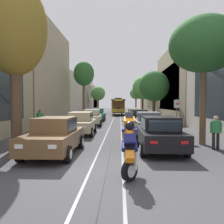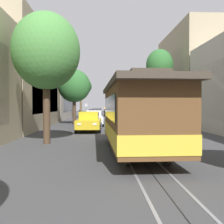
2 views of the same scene
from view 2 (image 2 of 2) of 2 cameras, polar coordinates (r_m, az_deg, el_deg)
ground_plane at (r=22.13m, az=1.56°, el=-3.98°), size 165.44×165.44×0.00m
trolley_track_rails at (r=17.55m, az=2.65°, el=-5.39°), size 1.14×74.18×0.01m
parked_car_brown_near_left at (r=46.22m, az=2.33°, el=-0.16°), size 2.00×4.36×1.58m
parked_car_beige_second_left at (r=39.93m, az=3.09°, el=-0.42°), size 2.07×4.39×1.58m
parked_car_beige_mid_left at (r=33.41m, az=4.28°, el=-0.78°), size 2.12×4.41×1.58m
parked_car_teal_fourth_left at (r=27.13m, az=6.11°, el=-1.30°), size 2.02×4.37×1.58m
parked_car_black_near_right at (r=45.17m, az=-3.36°, el=-0.20°), size 2.00×4.36×1.58m
parked_car_grey_second_right at (r=39.46m, az=-3.76°, el=-0.44°), size 2.01×4.36×1.58m
parked_car_black_mid_right at (r=33.14m, az=-3.75°, el=-0.80°), size 2.02×4.37×1.58m
parked_car_white_fourth_right at (r=26.91m, az=-3.98°, el=-1.32°), size 2.10×4.41×1.58m
parked_car_yellow_fifth_right at (r=21.10m, az=-4.99°, el=-2.08°), size 2.08×4.40×1.58m
street_tree_kerb_left_near at (r=45.82m, az=4.92°, el=5.71°), size 2.88×2.72×7.78m
street_tree_kerb_left_second at (r=26.95m, az=10.31°, el=9.74°), size 2.69×2.57×7.70m
street_tree_kerb_right_near at (r=43.67m, az=-6.80°, el=5.55°), size 3.60×3.67×6.73m
street_tree_kerb_right_second at (r=29.01m, az=-8.22°, el=5.59°), size 3.53×3.05×6.02m
street_tree_kerb_right_mid at (r=15.00m, az=-14.10°, el=12.62°), size 3.66×3.80×7.12m
cable_car_trolley at (r=11.23m, az=5.54°, el=-0.76°), size 2.80×9.17×3.28m
motorcycle_with_rider at (r=48.95m, az=-1.52°, el=0.16°), size 0.49×1.80×1.91m
pedestrian_on_left_pavement at (r=39.50m, az=7.95°, el=-0.21°), size 0.55×0.41×1.71m
pedestrian_on_right_pavement at (r=44.95m, az=-6.81°, el=-0.09°), size 0.55×0.38×1.60m
fire_hydrant at (r=41.61m, az=5.09°, el=-0.86°), size 0.40×0.22×0.84m
street_sign_post at (r=41.89m, az=-5.64°, el=0.67°), size 0.36×0.10×2.45m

